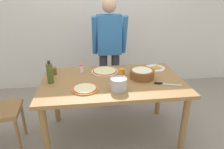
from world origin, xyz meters
TOP-DOWN VIEW (x-y plane):
  - ground at (0.00, 0.00)m, footprint 8.00×8.00m
  - wall_back at (0.00, 1.60)m, footprint 5.60×0.10m
  - dining_table at (0.00, 0.00)m, footprint 1.60×0.96m
  - person_cook at (0.05, 0.76)m, footprint 0.49×0.25m
  - pizza_raw_on_board at (-0.06, 0.27)m, footprint 0.33×0.33m
  - pizza_cooked_on_tray at (-0.31, -0.20)m, footprint 0.28×0.28m
  - plate_with_slice at (0.59, 0.30)m, footprint 0.26×0.26m
  - popcorn_bowl at (0.35, 0.02)m, footprint 0.28×0.28m
  - olive_oil_bottle at (-0.68, 0.02)m, footprint 0.07×0.07m
  - steel_pot at (0.03, -0.25)m, footprint 0.17×0.17m
  - cup_orange at (0.13, 0.13)m, footprint 0.07×0.07m
  - cup_small_brown at (-0.68, 0.26)m, footprint 0.07×0.07m
  - salt_shaker at (-0.35, 0.28)m, footprint 0.04×0.04m
  - chef_knife at (0.54, -0.18)m, footprint 0.28×0.11m

SIDE VIEW (x-z plane):
  - ground at x=0.00m, z-range 0.00..0.00m
  - dining_table at x=0.00m, z-range 0.29..1.05m
  - chef_knife at x=0.54m, z-range 0.76..0.78m
  - plate_with_slice at x=0.59m, z-range 0.76..0.78m
  - pizza_cooked_on_tray at x=-0.31m, z-range 0.76..0.78m
  - pizza_raw_on_board at x=-0.06m, z-range 0.76..0.78m
  - cup_orange at x=0.13m, z-range 0.76..0.84m
  - cup_small_brown at x=-0.68m, z-range 0.76..0.84m
  - salt_shaker at x=-0.35m, z-range 0.76..0.87m
  - popcorn_bowl at x=0.35m, z-range 0.76..0.88m
  - steel_pot at x=0.03m, z-range 0.76..0.89m
  - olive_oil_bottle at x=-0.68m, z-range 0.75..1.00m
  - person_cook at x=0.05m, z-range 0.13..1.75m
  - wall_back at x=0.00m, z-range 0.00..2.60m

